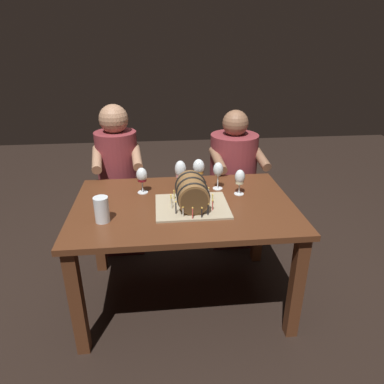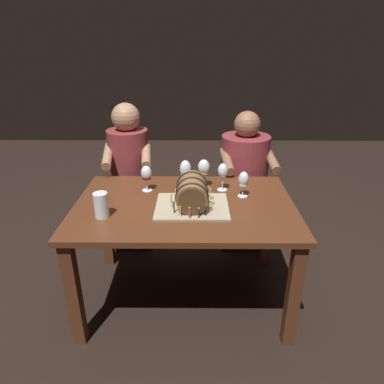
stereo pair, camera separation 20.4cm
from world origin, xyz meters
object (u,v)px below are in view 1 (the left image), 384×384
(wine_glass_red, at_px, (142,176))
(person_seated_right, at_px, (232,183))
(beer_pint, at_px, (102,210))
(wine_glass_amber, at_px, (199,168))
(wine_glass_empty, at_px, (218,170))
(person_seated_left, at_px, (120,187))
(wine_glass_white, at_px, (240,178))
(barrel_cake, at_px, (192,194))
(wine_glass_rose, at_px, (181,171))
(dining_table, at_px, (184,219))

(wine_glass_red, xyz_separation_m, person_seated_right, (0.72, 0.51, -0.29))
(wine_glass_red, xyz_separation_m, beer_pint, (-0.21, -0.37, -0.05))
(wine_glass_amber, relative_size, wine_glass_empty, 1.05)
(wine_glass_amber, bearing_deg, person_seated_left, 142.74)
(wine_glass_amber, xyz_separation_m, beer_pint, (-0.59, -0.43, -0.07))
(wine_glass_amber, bearing_deg, wine_glass_white, -31.50)
(barrel_cake, relative_size, wine_glass_empty, 2.33)
(wine_glass_empty, bearing_deg, person_seated_left, 145.03)
(barrel_cake, xyz_separation_m, wine_glass_rose, (-0.05, 0.30, 0.04))
(barrel_cake, relative_size, beer_pint, 2.99)
(barrel_cake, height_order, wine_glass_amber, barrel_cake)
(beer_pint, xyz_separation_m, person_seated_right, (0.93, 0.88, -0.24))
(wine_glass_amber, height_order, person_seated_left, person_seated_left)
(wine_glass_empty, relative_size, wine_glass_rose, 0.97)
(beer_pint, bearing_deg, wine_glass_red, 60.37)
(person_seated_left, bearing_deg, beer_pint, -90.14)
(wine_glass_amber, relative_size, person_seated_right, 0.17)
(wine_glass_rose, xyz_separation_m, beer_pint, (-0.46, -0.43, -0.05))
(wine_glass_rose, bearing_deg, wine_glass_white, -21.48)
(person_seated_left, bearing_deg, wine_glass_amber, -37.26)
(wine_glass_white, height_order, person_seated_left, person_seated_left)
(wine_glass_red, bearing_deg, wine_glass_white, -8.03)
(wine_glass_empty, distance_m, person_seated_right, 0.62)
(person_seated_right, bearing_deg, wine_glass_amber, -127.35)
(wine_glass_empty, xyz_separation_m, person_seated_right, (0.22, 0.50, -0.30))
(barrel_cake, bearing_deg, wine_glass_red, 140.68)
(wine_glass_red, height_order, person_seated_right, person_seated_right)
(wine_glass_red, distance_m, beer_pint, 0.43)
(wine_glass_amber, relative_size, wine_glass_rose, 1.02)
(dining_table, relative_size, barrel_cake, 3.10)
(dining_table, bearing_deg, beer_pint, -159.19)
(wine_glass_red, height_order, beer_pint, wine_glass_red)
(person_seated_left, bearing_deg, wine_glass_rose, -44.29)
(wine_glass_amber, height_order, wine_glass_rose, wine_glass_amber)
(person_seated_left, height_order, person_seated_right, person_seated_left)
(wine_glass_white, xyz_separation_m, wine_glass_rose, (-0.37, 0.15, 0.01))
(wine_glass_rose, height_order, beer_pint, wine_glass_rose)
(dining_table, xyz_separation_m, wine_glass_amber, (0.12, 0.26, 0.24))
(wine_glass_red, relative_size, beer_pint, 1.19)
(beer_pint, bearing_deg, dining_table, 20.81)
(person_seated_left, xyz_separation_m, person_seated_right, (0.93, 0.00, -0.00))
(wine_glass_amber, xyz_separation_m, wine_glass_rose, (-0.12, -0.01, -0.01))
(wine_glass_empty, relative_size, person_seated_left, 0.15)
(beer_pint, bearing_deg, person_seated_left, 89.86)
(wine_glass_amber, height_order, beer_pint, wine_glass_amber)
(wine_glass_empty, height_order, person_seated_left, person_seated_left)
(dining_table, distance_m, barrel_cake, 0.20)
(beer_pint, xyz_separation_m, person_seated_left, (0.00, 0.88, -0.24))
(wine_glass_white, height_order, beer_pint, wine_glass_white)
(beer_pint, bearing_deg, wine_glass_rose, 42.55)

